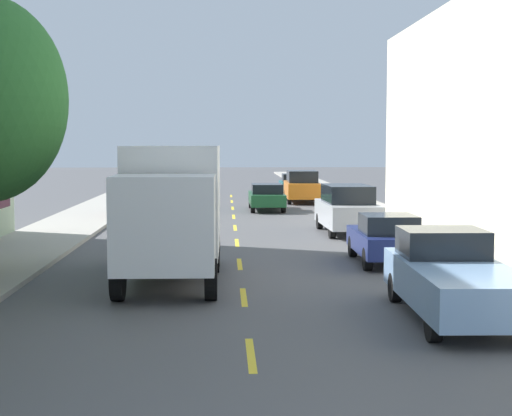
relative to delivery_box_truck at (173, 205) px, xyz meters
The scene contains 14 objects.
ground_plane 15.70m from the delivery_box_truck, 83.37° to the left, with size 160.00×160.00×0.00m, color #4C4C4F.
sidewalk_left 14.60m from the delivery_box_truck, 111.48° to the left, with size 3.20×120.00×0.14m, color #A39E93.
sidewalk_right 16.25m from the delivery_box_truck, 56.55° to the left, with size 3.20×120.00×0.14m, color #A39E93.
lane_centerline_dashes 10.32m from the delivery_box_truck, 79.77° to the left, with size 0.14×47.20×0.01m.
delivery_box_truck is the anchor object (origin of this frame).
parked_suv_orange 27.27m from the delivery_box_truck, 77.19° to the left, with size 2.04×4.84×1.93m.
parked_hatchback_teal 33.49m from the delivery_box_truck, 79.55° to the left, with size 1.76×4.01×1.50m.
parked_sedan_charcoal 31.92m from the delivery_box_truck, 94.38° to the left, with size 1.82×4.51×1.43m.
parked_hatchback_navy 6.71m from the delivery_box_truck, 21.17° to the left, with size 1.78×4.02×1.50m.
parked_wagon_burgundy 17.69m from the delivery_box_truck, 98.05° to the left, with size 1.93×4.74×1.50m.
parked_suv_silver 12.05m from the delivery_box_truck, 58.72° to the left, with size 2.07×4.85×1.93m.
parked_pickup_sky 7.84m from the delivery_box_truck, 38.53° to the right, with size 2.13×5.35×1.73m.
parked_suv_red 38.49m from the delivery_box_truck, 94.00° to the left, with size 2.03×4.83×1.93m.
moving_forest_sedan 21.34m from the delivery_box_truck, 80.27° to the left, with size 1.80×4.50×1.43m.
Camera 1 is at (-0.44, -6.02, 3.59)m, focal length 54.90 mm.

